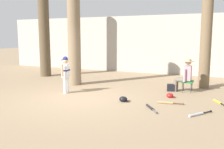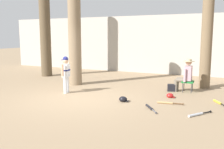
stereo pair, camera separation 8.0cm
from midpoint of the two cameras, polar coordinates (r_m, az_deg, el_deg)
name	(u,v)px [view 1 (the left image)]	position (r m, az deg, el deg)	size (l,w,h in m)	color
ground_plane	(80,99)	(8.24, -7.41, -5.52)	(60.00, 60.00, 0.00)	#937A5B
concrete_back_wall	(144,44)	(14.17, 7.06, 6.75)	(18.00, 0.36, 3.12)	#ADA89E
tree_near_player	(74,39)	(10.54, -8.74, 7.94)	(0.86, 0.86, 4.66)	#7F6B51
tree_behind_spectator	(207,21)	(10.38, 20.41, 11.15)	(0.58, 0.58, 5.69)	brown
young_ballplayer	(66,72)	(9.08, -10.67, 0.50)	(0.40, 0.57, 1.31)	white
folding_stool	(187,82)	(9.54, 16.41, -1.63)	(0.40, 0.40, 0.41)	#196B2D
seated_spectator	(185,74)	(9.51, 15.89, 0.05)	(0.67, 0.53, 1.20)	#6B6051
handbag_beside_stool	(172,88)	(9.56, 13.10, -2.91)	(0.34, 0.18, 0.26)	black
tree_far_left	(44,26)	(13.21, -15.27, 10.48)	(0.87, 0.87, 5.90)	brown
bat_yellow_trainer	(218,102)	(8.30, 22.59, -5.78)	(0.41, 0.66, 0.07)	yellow
bat_wood_tan	(167,103)	(7.78, 12.09, -6.24)	(0.76, 0.16, 0.07)	tan
bat_aluminum_silver	(198,114)	(6.88, 18.48, -8.47)	(0.52, 0.70, 0.07)	#B7BCC6
bat_black_composite	(150,108)	(7.17, 8.35, -7.40)	(0.51, 0.68, 0.07)	black
batting_helmet_black	(123,99)	(7.85, 2.28, -5.59)	(0.31, 0.23, 0.18)	black
batting_helmet_red	(170,95)	(8.57, 12.68, -4.63)	(0.28, 0.21, 0.16)	#A81919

